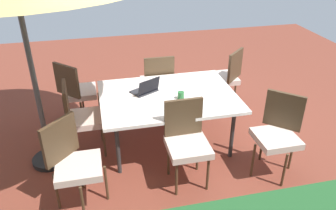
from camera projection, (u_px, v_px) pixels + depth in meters
ground_plane at (168, 143)px, 4.69m from camera, size 10.00×10.00×0.02m
dining_table at (168, 98)px, 4.36m from camera, size 1.73×1.27×0.73m
chair_southeast at (77, 90)px, 4.87m from camera, size 0.59×0.59×0.98m
chair_north at (187, 139)px, 3.78m from camera, size 0.46×0.46×0.98m
chair_east at (81, 115)px, 4.24m from camera, size 0.47×0.46×0.98m
chair_northwest at (278, 131)px, 3.92m from camera, size 0.59×0.59×0.98m
chair_southwest at (225, 75)px, 5.31m from camera, size 0.59×0.59×0.98m
chair_northeast at (73, 161)px, 3.44m from camera, size 0.59×0.59×0.98m
chair_south at (158, 81)px, 5.14m from camera, size 0.46×0.46×0.98m
laptop at (146, 89)px, 4.38m from camera, size 0.40×0.37×0.21m
cup at (181, 95)px, 4.23m from camera, size 0.08×0.08×0.09m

